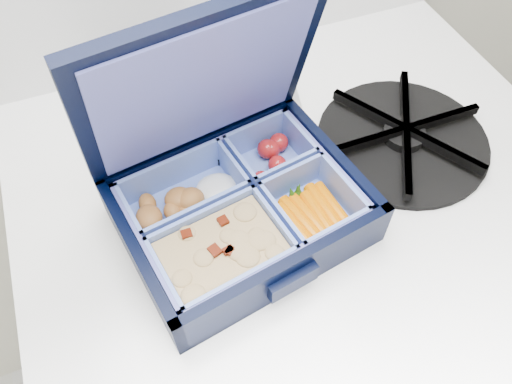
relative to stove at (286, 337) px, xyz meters
name	(u,v)px	position (x,y,z in m)	size (l,w,h in m)	color
stove	(286,337)	(0.00, 0.00, 0.00)	(0.63, 0.63, 0.94)	white
bento_box	(241,210)	(-0.09, -0.03, 0.50)	(0.23, 0.18, 0.05)	black
burner_grate	(404,133)	(0.13, 0.01, 0.48)	(0.20, 0.20, 0.03)	black
burner_grate_rear	(179,126)	(-0.11, 0.13, 0.48)	(0.17, 0.17, 0.02)	black
fork	(297,108)	(0.04, 0.11, 0.47)	(0.02, 0.16, 0.01)	silver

